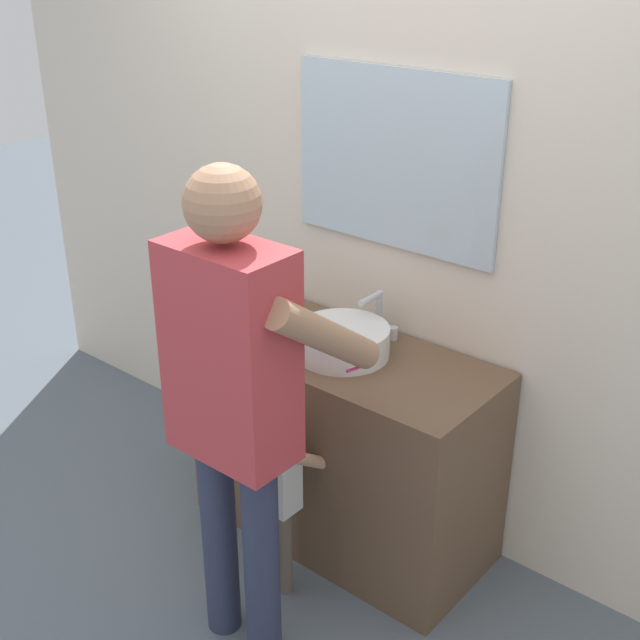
{
  "coord_description": "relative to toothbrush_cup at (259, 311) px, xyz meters",
  "views": [
    {
      "loc": [
        1.7,
        -1.9,
        2.28
      ],
      "look_at": [
        0.0,
        0.15,
        1.01
      ],
      "focal_mm": 47.46,
      "sensor_mm": 36.0,
      "label": 1
    }
  ],
  "objects": [
    {
      "name": "adult_parent",
      "position": [
        0.51,
        -0.63,
        0.14
      ],
      "size": [
        0.52,
        0.55,
        1.69
      ],
      "color": "#2D334C",
      "rests_on": "ground"
    },
    {
      "name": "toothbrush_cup",
      "position": [
        0.0,
        0.0,
        0.0
      ],
      "size": [
        0.07,
        0.07,
        0.21
      ],
      "color": "#4C8EB2",
      "rests_on": "vanity_cabinet"
    },
    {
      "name": "ground_plane",
      "position": [
        0.42,
        -0.28,
        -0.88
      ],
      "size": [
        14.0,
        14.0,
        0.0
      ],
      "primitive_type": "plane",
      "color": "slate"
    },
    {
      "name": "sink_basin",
      "position": [
        0.42,
        0.0,
        0.0
      ],
      "size": [
        0.35,
        0.35,
        0.11
      ],
      "color": "silver",
      "rests_on": "vanity_cabinet"
    },
    {
      "name": "vanity_cabinet",
      "position": [
        0.42,
        0.02,
        -0.47
      ],
      "size": [
        1.17,
        0.54,
        0.83
      ],
      "primitive_type": "cube",
      "color": "brown",
      "rests_on": "ground"
    },
    {
      "name": "faucet",
      "position": [
        0.42,
        0.22,
        0.03
      ],
      "size": [
        0.18,
        0.14,
        0.18
      ],
      "color": "#B7BABF",
      "rests_on": "vanity_cabinet"
    },
    {
      "name": "back_wall",
      "position": [
        0.42,
        0.34,
        0.47
      ],
      "size": [
        4.4,
        0.1,
        2.7
      ],
      "color": "beige",
      "rests_on": "ground"
    },
    {
      "name": "child_toddler",
      "position": [
        0.42,
        -0.38,
        -0.4
      ],
      "size": [
        0.25,
        0.25,
        0.81
      ],
      "color": "#6B5B4C",
      "rests_on": "ground"
    }
  ]
}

